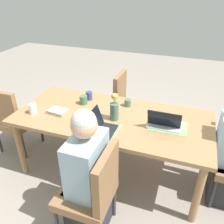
# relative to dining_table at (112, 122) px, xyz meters

# --- Properties ---
(ground_plane) EXTENTS (10.00, 10.00, 0.00)m
(ground_plane) POSITION_rel_dining_table_xyz_m (0.00, 0.00, -0.66)
(ground_plane) COLOR gray
(dining_table) EXTENTS (2.05, 0.95, 0.74)m
(dining_table) POSITION_rel_dining_table_xyz_m (0.00, 0.00, 0.00)
(dining_table) COLOR #9E754C
(dining_table) RESTS_ON ground_plane
(chair_far_left_near) EXTENTS (0.44, 0.44, 0.90)m
(chair_far_left_near) POSITION_rel_dining_table_xyz_m (-0.12, 0.78, -0.16)
(chair_far_left_near) COLOR olive
(chair_far_left_near) RESTS_ON ground_plane
(person_far_left_near) EXTENTS (0.36, 0.40, 1.19)m
(person_far_left_near) POSITION_rel_dining_table_xyz_m (-0.04, 0.72, -0.13)
(person_far_left_near) COLOR #2D2D33
(person_far_left_near) RESTS_ON ground_plane
(chair_head_right_left_far) EXTENTS (0.44, 0.44, 0.90)m
(chair_head_right_left_far) POSITION_rel_dining_table_xyz_m (1.29, 0.07, -0.16)
(chair_head_right_left_far) COLOR olive
(chair_head_right_left_far) RESTS_ON ground_plane
(chair_near_right_near) EXTENTS (0.44, 0.44, 0.90)m
(chair_near_right_near) POSITION_rel_dining_table_xyz_m (0.06, -0.81, -0.16)
(chair_near_right_near) COLOR olive
(chair_near_right_near) RESTS_ON ground_plane
(flower_vase) EXTENTS (0.09, 0.09, 0.29)m
(flower_vase) POSITION_rel_dining_table_xyz_m (-0.04, 0.05, 0.21)
(flower_vase) COLOR #4C6B60
(flower_vase) RESTS_ON dining_table
(placemat_far_left_near) EXTENTS (0.28, 0.37, 0.00)m
(placemat_far_left_near) POSITION_rel_dining_table_xyz_m (-0.02, 0.31, 0.08)
(placemat_far_left_near) COLOR #7FAD70
(placemat_far_left_near) RESTS_ON dining_table
(placemat_head_left_left_mid) EXTENTS (0.37, 0.27, 0.00)m
(placemat_head_left_left_mid) POSITION_rel_dining_table_xyz_m (-0.58, -0.00, 0.08)
(placemat_head_left_left_mid) COLOR #7FAD70
(placemat_head_left_left_mid) RESTS_ON dining_table
(laptop_far_left_near) EXTENTS (0.22, 0.32, 0.21)m
(laptop_far_left_near) POSITION_rel_dining_table_xyz_m (0.01, 0.33, 0.12)
(laptop_far_left_near) COLOR black
(laptop_far_left_near) RESTS_ON dining_table
(laptop_head_left_left_mid) EXTENTS (0.32, 0.22, 0.20)m
(laptop_head_left_left_mid) POSITION_rel_dining_table_xyz_m (-0.54, 0.02, 0.12)
(laptop_head_left_left_mid) COLOR silver
(laptop_head_left_left_mid) RESTS_ON dining_table
(coffee_mug_near_left) EXTENTS (0.08, 0.08, 0.08)m
(coffee_mug_near_left) POSITION_rel_dining_table_xyz_m (-0.09, -0.27, 0.12)
(coffee_mug_near_left) COLOR #47704C
(coffee_mug_near_left) RESTS_ON dining_table
(coffee_mug_near_right) EXTENTS (0.09, 0.09, 0.10)m
(coffee_mug_near_right) POSITION_rel_dining_table_xyz_m (0.40, -0.15, 0.12)
(coffee_mug_near_right) COLOR #47704C
(coffee_mug_near_right) RESTS_ON dining_table
(coffee_mug_centre_left) EXTENTS (0.08, 0.08, 0.10)m
(coffee_mug_centre_left) POSITION_rel_dining_table_xyz_m (0.39, -0.28, 0.12)
(coffee_mug_centre_left) COLOR #33477A
(coffee_mug_centre_left) RESTS_ON dining_table
(coffee_mug_centre_right) EXTENTS (0.08, 0.08, 0.11)m
(coffee_mug_centre_right) POSITION_rel_dining_table_xyz_m (0.82, 0.22, 0.13)
(coffee_mug_centre_right) COLOR white
(coffee_mug_centre_right) RESTS_ON dining_table
(book_red_cover) EXTENTS (0.21, 0.16, 0.04)m
(book_red_cover) POSITION_rel_dining_table_xyz_m (0.57, 0.13, 0.09)
(book_red_cover) COLOR #B2A38E
(book_red_cover) RESTS_ON dining_table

